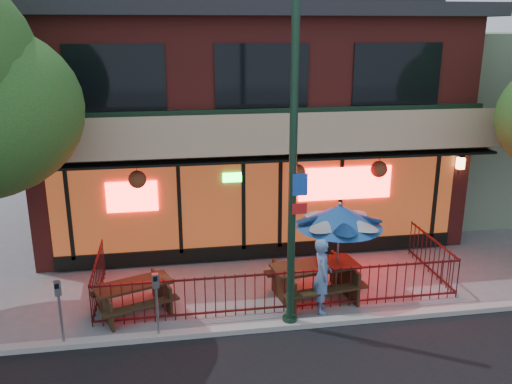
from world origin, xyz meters
TOP-DOWN VIEW (x-y plane):
  - ground at (0.00, 0.00)m, footprint 80.00×80.00m
  - curb at (0.00, -0.50)m, footprint 80.00×0.25m
  - restaurant_building at (0.00, 7.11)m, footprint 12.96×9.49m
  - neighbor_building at (9.00, 7.70)m, footprint 6.00×7.00m
  - patio_fence at (0.00, 0.50)m, footprint 8.44×2.62m
  - street_light at (0.00, -0.40)m, footprint 0.43×0.32m
  - picnic_table_left at (-3.33, 0.70)m, footprint 2.03×1.80m
  - picnic_table_right at (0.84, 0.70)m, footprint 2.23×1.84m
  - patio_umbrella at (1.44, 0.89)m, footprint 2.02×2.02m
  - pedestrian at (0.84, 0.10)m, footprint 0.48×0.68m
  - parking_meter_near at (-2.79, -0.48)m, footprint 0.15×0.13m
  - parking_meter_far at (-4.68, -0.48)m, footprint 0.16×0.14m

SIDE VIEW (x-z plane):
  - ground at x=0.00m, z-range 0.00..0.00m
  - curb at x=0.00m, z-range 0.00..0.12m
  - picnic_table_left at x=-3.33m, z-range 0.11..0.83m
  - picnic_table_right at x=0.84m, z-range 0.14..1.00m
  - patio_fence at x=0.00m, z-range 0.13..1.13m
  - pedestrian at x=0.84m, z-range 0.00..1.74m
  - parking_meter_far at x=-4.68m, z-range 0.26..1.71m
  - parking_meter_near at x=-2.79m, z-range 0.26..1.72m
  - patio_umbrella at x=1.44m, z-range 0.82..3.13m
  - neighbor_building at x=9.00m, z-range 0.00..6.00m
  - street_light at x=0.00m, z-range -0.35..6.65m
  - restaurant_building at x=0.00m, z-range 0.10..8.15m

